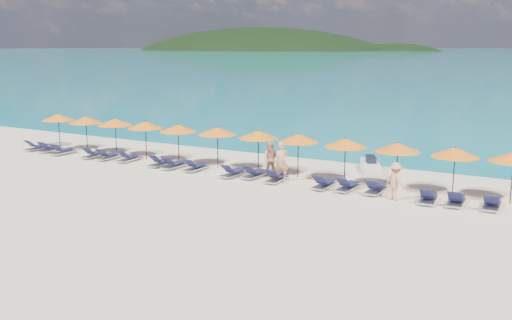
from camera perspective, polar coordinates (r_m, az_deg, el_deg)
The scene contains 36 objects.
ground at distance 24.85m, azimuth -3.40°, elevation -3.92°, with size 1400.00×1400.00×0.00m, color beige.
headland_main at distance 643.20m, azimuth 0.15°, elevation 7.51°, with size 374.00×242.00×126.50m.
headland_small at distance 604.03m, azimuth 13.73°, elevation 7.22°, with size 162.00×126.00×85.50m.
jetski at distance 30.64m, azimuth 11.37°, elevation -0.53°, with size 1.71×2.41×0.81m.
beachgoer_a at distance 27.76m, azimuth 2.59°, elevation -0.20°, with size 0.71×0.47×1.95m, color tan.
beachgoer_b at distance 28.76m, azimuth 1.49°, elevation 0.07°, with size 0.88×0.50×1.80m, color tan.
beachgoer_c at distance 25.15m, azimuth 13.76°, elevation -2.09°, with size 1.07×0.50×1.66m, color tan.
umbrella_0 at distance 38.70m, azimuth -19.18°, elevation 4.06°, with size 2.10×2.10×2.28m.
umbrella_1 at distance 36.82m, azimuth -16.66°, elevation 3.87°, with size 2.10×2.10×2.28m.
umbrella_2 at distance 35.30m, azimuth -13.91°, elevation 3.70°, with size 2.10×2.10×2.28m.
umbrella_3 at distance 33.65m, azimuth -11.01°, elevation 3.46°, with size 2.10×2.10×2.28m.
umbrella_4 at distance 32.01m, azimuth -7.79°, elevation 3.17°, with size 2.10×2.10×2.28m.
umbrella_5 at distance 30.76m, azimuth -3.88°, elevation 2.91°, with size 2.10×2.10×2.28m.
umbrella_6 at distance 29.48m, azimuth 0.23°, elevation 2.56°, with size 2.10×2.10×2.28m.
umbrella_7 at distance 28.44m, azimuth 4.25°, elevation 2.20°, with size 2.10×2.10×2.28m.
umbrella_8 at distance 27.33m, azimuth 8.93°, elevation 1.71°, with size 2.10×2.10×2.28m.
umbrella_9 at distance 26.62m, azimuth 13.99°, elevation 1.25°, with size 2.10×2.10×2.28m.
umbrella_10 at distance 26.10m, azimuth 19.30°, elevation 0.74°, with size 2.10×2.10×2.28m.
lounger_0 at distance 38.58m, azimuth -21.03°, elevation 1.23°, with size 0.62×1.70×0.66m.
lounger_1 at distance 37.71m, azimuth -19.89°, elevation 1.09°, with size 0.76×1.74×0.66m.
lounger_2 at distance 36.62m, azimuth -18.75°, elevation 0.88°, with size 0.62×1.70×0.66m.
lounger_3 at distance 35.02m, azimuth -15.92°, elevation 0.59°, with size 0.78×1.75×0.66m.
lounger_4 at distance 34.24m, azimuth -14.55°, elevation 0.42°, with size 0.71×1.73×0.66m.
lounger_5 at distance 33.41m, azimuth -12.58°, elevation 0.24°, with size 0.71×1.73×0.66m.
lounger_6 at distance 31.77m, azimuth -9.48°, elevation -0.21°, with size 0.65×1.71×0.66m.
lounger_7 at distance 31.09m, azimuth -8.14°, elevation -0.43°, with size 0.74×1.74×0.66m.
lounger_8 at distance 30.36m, azimuth -6.04°, elevation -0.66°, with size 0.62×1.70×0.66m.
lounger_9 at distance 28.89m, azimuth -2.28°, elevation -1.23°, with size 0.74×1.74×0.66m.
lounger_10 at distance 28.62m, azimuth -0.15°, elevation -1.34°, with size 0.68×1.72×0.66m.
lounger_11 at distance 27.75m, azimuth 2.07°, elevation -1.76°, with size 0.69×1.72×0.66m.
lounger_12 at distance 26.73m, azimuth 6.82°, elevation -2.35°, with size 0.69×1.72×0.66m.
lounger_13 at distance 26.45m, azimuth 9.15°, elevation -2.57°, with size 0.76×1.74×0.66m.
lounger_14 at distance 26.20m, azimuth 11.90°, elevation -2.81°, with size 0.65×1.71×0.66m.
lounger_15 at distance 25.26m, azimuth 16.84°, elevation -3.59°, with size 0.76×1.75×0.66m.
lounger_16 at distance 25.21m, azimuth 19.37°, elevation -3.78°, with size 0.70×1.73×0.66m.
lounger_17 at distance 25.17m, azimuth 22.50°, elevation -4.04°, with size 0.68×1.72×0.66m.
Camera 1 is at (13.00, -20.13, 6.59)m, focal length 40.00 mm.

